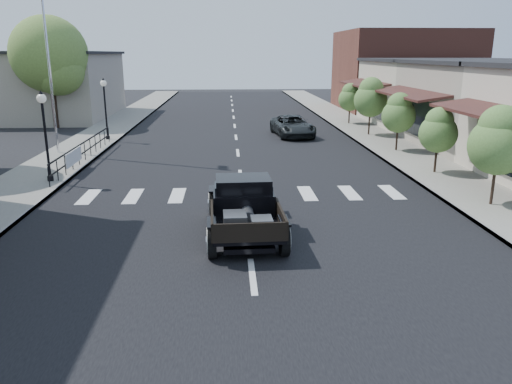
{
  "coord_description": "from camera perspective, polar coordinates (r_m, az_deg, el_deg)",
  "views": [
    {
      "loc": [
        -0.54,
        -13.7,
        5.05
      ],
      "look_at": [
        0.3,
        0.8,
        1.0
      ],
      "focal_mm": 35.0,
      "sensor_mm": 36.0,
      "label": 1
    }
  ],
  "objects": [
    {
      "name": "lamp_post_b",
      "position": [
        21.16,
        -22.9,
        5.85
      ],
      "size": [
        0.36,
        0.36,
        3.54
      ],
      "primitive_type": null,
      "color": "black",
      "rests_on": "sidewalk_left"
    },
    {
      "name": "small_tree_c",
      "position": [
        27.05,
        15.92,
        7.62
      ],
      "size": [
        1.72,
        1.72,
        2.87
      ],
      "primitive_type": null,
      "color": "#4A7033",
      "rests_on": "sidewalk_right"
    },
    {
      "name": "small_tree_a",
      "position": [
        18.23,
        25.81,
        3.57
      ],
      "size": [
        1.92,
        1.92,
        3.19
      ],
      "primitive_type": null,
      "color": "#4A7033",
      "rests_on": "sidewalk_right"
    },
    {
      "name": "road_markings",
      "position": [
        24.24,
        -1.98,
        3.54
      ],
      "size": [
        12.0,
        60.0,
        0.06
      ],
      "primitive_type": null,
      "color": "silver",
      "rests_on": "ground"
    },
    {
      "name": "storefront_mid",
      "position": [
        31.02,
        27.09,
        8.72
      ],
      "size": [
        10.0,
        9.0,
        4.5
      ],
      "primitive_type": "cube",
      "color": "gray",
      "rests_on": "ground"
    },
    {
      "name": "storefront_far",
      "position": [
        39.04,
        20.5,
        10.5
      ],
      "size": [
        10.0,
        9.0,
        4.5
      ],
      "primitive_type": "cube",
      "color": "beige",
      "rests_on": "ground"
    },
    {
      "name": "lamp_post_c",
      "position": [
        30.69,
        -16.82,
        9.07
      ],
      "size": [
        0.36,
        0.36,
        3.54
      ],
      "primitive_type": null,
      "color": "black",
      "rests_on": "sidewalk_left"
    },
    {
      "name": "hotrod_pickup",
      "position": [
        14.24,
        -1.4,
        -1.64
      ],
      "size": [
        2.41,
        4.9,
        1.67
      ],
      "primitive_type": null,
      "rotation": [
        0.0,
        0.0,
        0.03
      ],
      "color": "black",
      "rests_on": "ground"
    },
    {
      "name": "big_tree_far",
      "position": [
        37.67,
        -22.39,
        12.51
      ],
      "size": [
        5.14,
        5.14,
        7.55
      ],
      "primitive_type": null,
      "color": "#577532",
      "rests_on": "ground"
    },
    {
      "name": "far_building_right",
      "position": [
        48.46,
        16.45,
        13.13
      ],
      "size": [
        11.0,
        10.0,
        7.0
      ],
      "primitive_type": "cube",
      "color": "brown",
      "rests_on": "ground"
    },
    {
      "name": "road",
      "position": [
        29.15,
        -2.22,
        5.61
      ],
      "size": [
        14.0,
        80.0,
        0.02
      ],
      "primitive_type": "cube",
      "color": "black",
      "rests_on": "ground"
    },
    {
      "name": "sidewalk_right",
      "position": [
        30.5,
        14.04,
        5.73
      ],
      "size": [
        3.0,
        80.0,
        0.15
      ],
      "primitive_type": "cube",
      "color": "gray",
      "rests_on": "ground"
    },
    {
      "name": "ground",
      "position": [
        14.61,
        -1.01,
        -4.65
      ],
      "size": [
        120.0,
        120.0,
        0.0
      ],
      "primitive_type": "plane",
      "color": "black",
      "rests_on": "ground"
    },
    {
      "name": "small_tree_d",
      "position": [
        31.98,
        12.91,
        9.44
      ],
      "size": [
        2.03,
        2.03,
        3.38
      ],
      "primitive_type": null,
      "color": "#4A7033",
      "rests_on": "sidewalk_right"
    },
    {
      "name": "sidewalk_left",
      "position": [
        30.2,
        -18.64,
        5.28
      ],
      "size": [
        3.0,
        80.0,
        0.15
      ],
      "primitive_type": "cube",
      "color": "gray",
      "rests_on": "ground"
    },
    {
      "name": "railing",
      "position": [
        25.04,
        -19.0,
        4.61
      ],
      "size": [
        0.08,
        10.0,
        1.0
      ],
      "primitive_type": null,
      "color": "black",
      "rests_on": "sidewalk_left"
    },
    {
      "name": "small_tree_b",
      "position": [
        22.43,
        20.02,
        5.48
      ],
      "size": [
        1.59,
        1.59,
        2.66
      ],
      "primitive_type": null,
      "color": "#4A7033",
      "rests_on": "sidewalk_right"
    },
    {
      "name": "small_tree_e",
      "position": [
        37.03,
        10.66,
        9.85
      ],
      "size": [
        1.65,
        1.65,
        2.74
      ],
      "primitive_type": null,
      "color": "#4A7033",
      "rests_on": "sidewalk_right"
    },
    {
      "name": "banner",
      "position": [
        23.17,
        -20.04,
        3.17
      ],
      "size": [
        0.04,
        2.2,
        0.6
      ],
      "primitive_type": null,
      "color": "silver",
      "rests_on": "sidewalk_left"
    },
    {
      "name": "flagpole",
      "position": [
        27.15,
        -22.97,
        16.89
      ],
      "size": [
        0.12,
        0.12,
        12.15
      ],
      "primitive_type": "cylinder",
      "color": "silver",
      "rests_on": "sidewalk_left"
    },
    {
      "name": "low_building_left",
      "position": [
        44.21,
        -22.86,
        11.08
      ],
      "size": [
        10.0,
        12.0,
        5.0
      ],
      "primitive_type": "cube",
      "color": "#A99F8E",
      "rests_on": "ground"
    },
    {
      "name": "second_car",
      "position": [
        31.58,
        4.2,
        7.51
      ],
      "size": [
        2.63,
        4.84,
        1.29
      ],
      "primitive_type": "imported",
      "rotation": [
        0.0,
        0.0,
        0.11
      ],
      "color": "black",
      "rests_on": "ground"
    }
  ]
}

